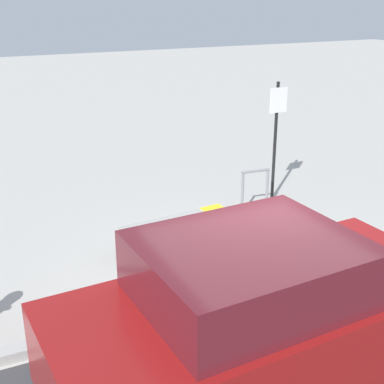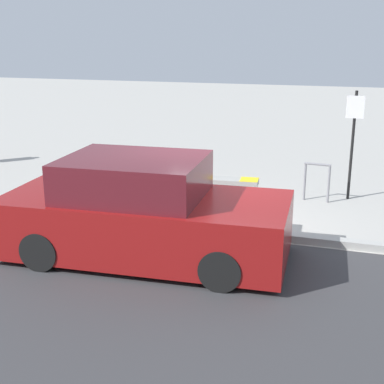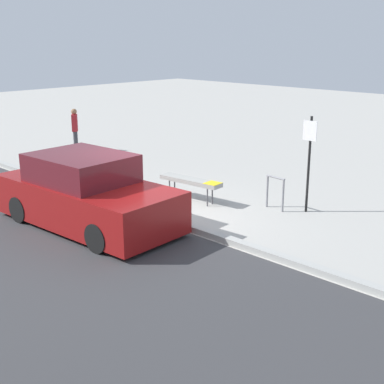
% 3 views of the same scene
% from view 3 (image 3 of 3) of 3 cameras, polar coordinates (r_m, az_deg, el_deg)
% --- Properties ---
extents(ground_plane, '(60.00, 60.00, 0.00)m').
position_cam_3_polar(ground_plane, '(12.37, -3.61, -2.92)').
color(ground_plane, '#ADAAA3').
extents(curb, '(60.00, 0.20, 0.13)m').
position_cam_3_polar(curb, '(12.35, -3.61, -2.63)').
color(curb, '#A8A8A3').
rests_on(curb, ground_plane).
extents(bench, '(1.80, 0.54, 0.59)m').
position_cam_3_polar(bench, '(13.59, -0.13, 1.17)').
color(bench, '#515156').
rests_on(bench, ground_plane).
extents(bike_rack, '(0.55, 0.10, 0.83)m').
position_cam_3_polar(bike_rack, '(13.07, 8.87, 0.27)').
color(bike_rack, gray).
rests_on(bike_rack, ground_plane).
extents(sign_post, '(0.36, 0.08, 2.30)m').
position_cam_3_polar(sign_post, '(12.82, 12.38, 3.84)').
color(sign_post, black).
rests_on(sign_post, ground_plane).
extents(fire_hydrant, '(0.36, 0.22, 0.77)m').
position_cam_3_polar(fire_hydrant, '(15.40, -10.44, 2.29)').
color(fire_hydrant, red).
rests_on(fire_hydrant, ground_plane).
extents(pedestrian, '(0.39, 0.37, 1.55)m').
position_cam_3_polar(pedestrian, '(20.06, -12.38, 6.64)').
color(pedestrian, '#333338').
rests_on(pedestrian, ground_plane).
extents(parked_car_near, '(4.51, 2.16, 1.60)m').
position_cam_3_polar(parked_car_near, '(12.00, -11.18, -0.28)').
color(parked_car_near, black).
rests_on(parked_car_near, ground_plane).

